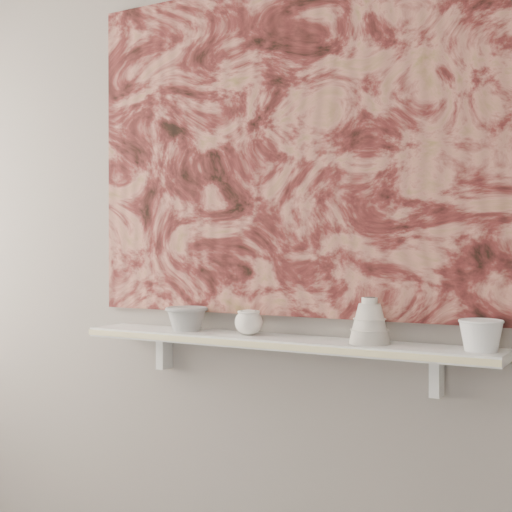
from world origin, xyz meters
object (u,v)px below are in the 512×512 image
Objects in this scene: shelf at (277,342)px; bell_vessel at (370,320)px; bowl_grey at (187,318)px; cup_cream at (249,322)px; painting at (289,147)px; bowl_white at (481,335)px.

shelf is 0.32m from bell_vessel.
bowl_grey is 0.24m from cup_cream.
painting is 0.67m from bowl_grey.
bell_vessel is at bearing 0.00° from shelf.
shelf is 0.12m from cup_cream.
shelf is 0.35m from bowl_grey.
cup_cream is at bearing 180.00° from shelf.
painting is at bearing 37.89° from cup_cream.
bowl_grey is 0.98m from bowl_white.
cup_cream reaches higher than shelf.
bowl_white is at bearing -7.30° from painting.
bowl_white is at bearing 0.00° from cup_cream.
painting reaches higher than bowl_grey.
cup_cream is 0.75× the size of bowl_white.
bowl_white is at bearing 0.00° from bell_vessel.
bell_vessel reaches higher than cup_cream.
bowl_white is at bearing 0.00° from bowl_grey.
shelf is 0.93× the size of painting.
cup_cream is 0.73m from bowl_white.
shelf is at bearing 180.00° from bowl_white.
bell_vessel is 1.13× the size of bowl_white.
painting is 10.29× the size of bowl_grey.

